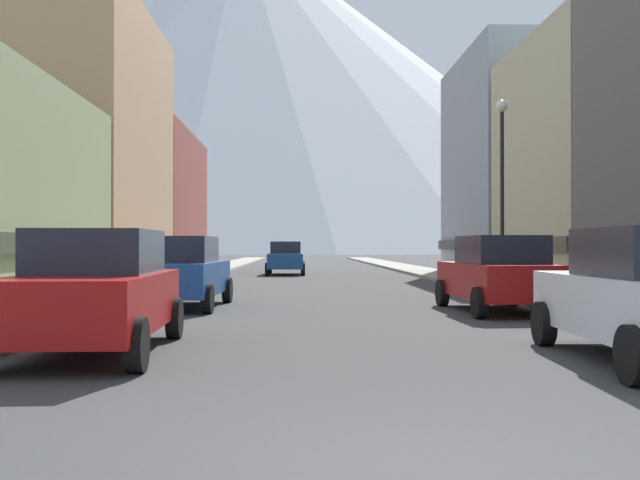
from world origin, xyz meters
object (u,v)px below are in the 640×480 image
(car_left_1, at_px, (181,272))
(pedestrian_2, at_px, (147,264))
(car_left_0, at_px, (95,291))
(pedestrian_0, at_px, (171,260))
(streetlamp_right, at_px, (502,166))
(car_right_1, at_px, (498,273))
(car_driving_0, at_px, (286,258))

(car_left_1, bearing_deg, pedestrian_2, 107.61)
(car_left_0, relative_size, pedestrian_0, 2.57)
(car_left_0, xyz_separation_m, streetlamp_right, (9.15, 11.59, 3.09))
(pedestrian_0, bearing_deg, pedestrian_2, -90.00)
(car_left_1, relative_size, car_right_1, 1.00)
(car_right_1, bearing_deg, pedestrian_0, 126.02)
(pedestrian_2, xyz_separation_m, streetlamp_right, (11.60, -3.82, 3.10))
(car_right_1, xyz_separation_m, pedestrian_2, (-10.05, 9.03, -0.01))
(car_driving_0, xyz_separation_m, pedestrian_0, (-4.65, -8.69, 0.05))
(car_right_1, relative_size, pedestrian_2, 2.78)
(car_left_0, distance_m, pedestrian_0, 20.36)
(pedestrian_0, distance_m, pedestrian_2, 4.80)
(pedestrian_0, bearing_deg, car_left_0, -83.09)
(car_left_0, xyz_separation_m, car_right_1, (7.60, 6.38, 0.00))
(streetlamp_right, bearing_deg, pedestrian_2, 161.78)
(car_left_0, xyz_separation_m, pedestrian_2, (-2.45, 15.41, -0.01))
(car_left_1, relative_size, car_driving_0, 1.02)
(pedestrian_2, bearing_deg, car_left_0, -80.97)
(car_driving_0, distance_m, streetlamp_right, 18.90)
(streetlamp_right, bearing_deg, car_left_1, -156.96)
(car_left_0, bearing_deg, car_left_1, 90.00)
(car_left_1, height_order, car_right_1, same)
(car_left_1, distance_m, pedestrian_2, 8.09)
(car_driving_0, bearing_deg, pedestrian_2, -109.02)
(car_left_1, xyz_separation_m, car_right_1, (7.61, -1.32, 0.00))
(car_right_1, relative_size, streetlamp_right, 0.76)
(car_driving_0, bearing_deg, car_left_1, -95.93)
(car_right_1, height_order, pedestrian_0, pedestrian_0)
(car_right_1, xyz_separation_m, car_driving_0, (-5.40, 22.52, 0.00))
(car_driving_0, relative_size, streetlamp_right, 0.75)
(streetlamp_right, bearing_deg, car_left_0, -128.29)
(car_left_1, height_order, pedestrian_2, car_left_1)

